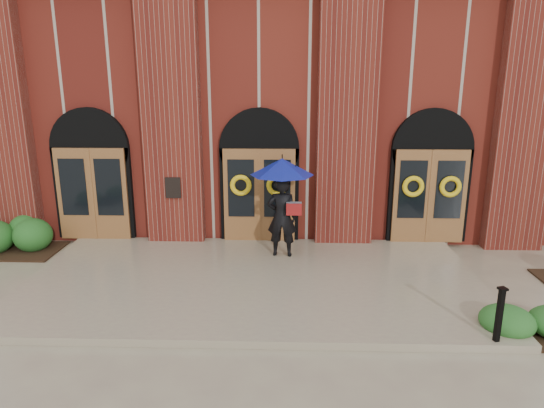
{
  "coord_description": "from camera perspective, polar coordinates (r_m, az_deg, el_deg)",
  "views": [
    {
      "loc": [
        0.73,
        -9.79,
        4.53
      ],
      "look_at": [
        0.39,
        1.0,
        1.62
      ],
      "focal_mm": 32.0,
      "sensor_mm": 36.0,
      "label": 1
    }
  ],
  "objects": [
    {
      "name": "metal_post",
      "position": [
        9.12,
        25.19,
        -11.57
      ],
      "size": [
        0.16,
        0.16,
        0.98
      ],
      "rotation": [
        0.0,
        0.0,
        0.29
      ],
      "color": "black",
      "rests_on": "landing"
    },
    {
      "name": "landing",
      "position": [
        10.92,
        -2.22,
        -9.03
      ],
      "size": [
        10.0,
        5.3,
        0.15
      ],
      "primitive_type": "cube",
      "color": "gray",
      "rests_on": "ground"
    },
    {
      "name": "man_with_umbrella",
      "position": [
        11.68,
        1.2,
        1.84
      ],
      "size": [
        1.65,
        1.65,
        2.44
      ],
      "rotation": [
        0.0,
        0.0,
        3.07
      ],
      "color": "black",
      "rests_on": "landing"
    },
    {
      "name": "ground",
      "position": [
        10.81,
        -2.27,
        -9.71
      ],
      "size": [
        90.0,
        90.0,
        0.0
      ],
      "primitive_type": "plane",
      "color": "tan",
      "rests_on": "ground"
    },
    {
      "name": "church_building",
      "position": [
        18.62,
        -0.47,
        11.88
      ],
      "size": [
        16.2,
        12.53,
        7.0
      ],
      "color": "maroon",
      "rests_on": "ground"
    },
    {
      "name": "hedge_front_right",
      "position": [
        10.08,
        27.94,
        -12.0
      ],
      "size": [
        1.37,
        1.17,
        0.48
      ],
      "primitive_type": "ellipsoid",
      "color": "#24581F",
      "rests_on": "ground"
    }
  ]
}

